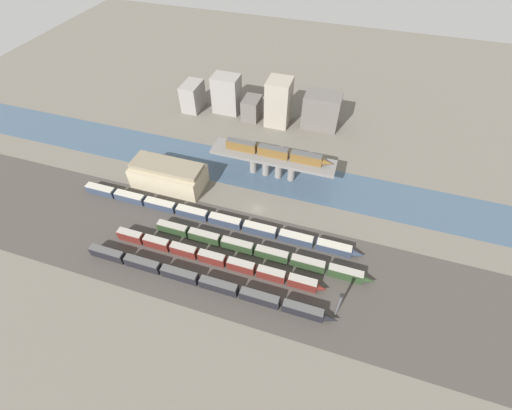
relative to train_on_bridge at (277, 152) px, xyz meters
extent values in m
plane|color=#666056|center=(-1.51, -20.38, -12.49)|extent=(400.00, 400.00, 0.00)
cube|color=#423D38|center=(-1.51, -44.38, -12.49)|extent=(280.00, 42.00, 0.01)
cube|color=#3D5166|center=(-1.51, 0.00, -12.49)|extent=(320.00, 21.90, 0.01)
cube|color=slate|center=(-1.51, 0.00, -2.66)|extent=(50.66, 9.88, 1.26)
cylinder|color=gray|center=(-9.72, 0.00, -7.89)|extent=(3.00, 3.00, 9.20)
cylinder|color=gray|center=(-4.24, 0.00, -7.89)|extent=(3.00, 3.00, 9.20)
cylinder|color=gray|center=(1.23, 0.00, -7.89)|extent=(3.00, 3.00, 9.20)
cylinder|color=gray|center=(6.71, 0.00, -7.89)|extent=(3.00, 3.00, 9.20)
cube|color=brown|center=(-14.72, 0.00, -0.16)|extent=(12.39, 2.96, 3.75)
cube|color=#4C4C4C|center=(-14.72, 0.00, 1.92)|extent=(11.90, 2.72, 0.40)
cube|color=brown|center=(-1.38, 0.00, -0.16)|extent=(12.39, 2.96, 3.75)
cube|color=#4C4C4C|center=(-1.38, 0.00, 1.92)|extent=(11.90, 2.72, 0.40)
cube|color=brown|center=(11.96, 0.00, -0.16)|extent=(12.39, 2.96, 3.75)
cube|color=#4C4C4C|center=(11.96, 0.00, 1.92)|extent=(11.90, 2.72, 0.40)
cone|color=brown|center=(20.32, 0.00, -0.34)|extent=(4.34, 2.66, 2.66)
cube|color=black|center=(-43.08, -56.60, -10.72)|extent=(12.54, 2.67, 3.54)
cube|color=#4C4C4C|center=(-43.08, -56.60, -8.75)|extent=(12.04, 2.46, 0.40)
cube|color=black|center=(-29.68, -56.60, -10.72)|extent=(12.54, 2.67, 3.54)
cube|color=#4C4C4C|center=(-29.68, -56.60, -8.75)|extent=(12.04, 2.46, 0.40)
cube|color=black|center=(-16.27, -56.60, -10.72)|extent=(12.54, 2.67, 3.54)
cube|color=#4C4C4C|center=(-16.27, -56.60, -8.75)|extent=(12.04, 2.46, 0.40)
cube|color=black|center=(-2.87, -56.60, -10.72)|extent=(12.54, 2.67, 3.54)
cube|color=#4C4C4C|center=(-2.87, -56.60, -8.75)|extent=(12.04, 2.46, 0.40)
cube|color=black|center=(10.54, -56.60, -10.72)|extent=(12.54, 2.67, 3.54)
cube|color=#4C4C4C|center=(10.54, -56.60, -8.75)|extent=(12.04, 2.46, 0.40)
cube|color=black|center=(23.94, -56.60, -10.72)|extent=(12.54, 2.67, 3.54)
cube|color=#4C4C4C|center=(23.94, -56.60, -8.75)|extent=(12.04, 2.46, 0.40)
cone|color=black|center=(32.40, -56.60, -10.90)|extent=(4.39, 2.40, 2.40)
cube|color=#5B1E19|center=(-39.58, -47.65, -10.63)|extent=(9.33, 2.72, 3.72)
cube|color=#9E998E|center=(-39.58, -47.65, -8.57)|extent=(8.96, 2.50, 0.40)
cube|color=#5B1E19|center=(-29.34, -47.65, -10.63)|extent=(9.33, 2.72, 3.72)
cube|color=#9E998E|center=(-29.34, -47.65, -8.57)|extent=(8.96, 2.50, 0.40)
cube|color=#5B1E19|center=(-19.09, -47.65, -10.63)|extent=(9.33, 2.72, 3.72)
cube|color=#9E998E|center=(-19.09, -47.65, -8.57)|extent=(8.96, 2.50, 0.40)
cube|color=#5B1E19|center=(-8.85, -47.65, -10.63)|extent=(9.33, 2.72, 3.72)
cube|color=#9E998E|center=(-8.85, -47.65, -8.57)|extent=(8.96, 2.50, 0.40)
cube|color=#5B1E19|center=(1.40, -47.65, -10.63)|extent=(9.33, 2.72, 3.72)
cube|color=#9E998E|center=(1.40, -47.65, -8.57)|extent=(8.96, 2.50, 0.40)
cube|color=#5B1E19|center=(11.64, -47.65, -10.63)|extent=(9.33, 2.72, 3.72)
cube|color=#9E998E|center=(11.64, -47.65, -8.57)|extent=(8.96, 2.50, 0.40)
cube|color=#5B1E19|center=(21.89, -47.65, -10.63)|extent=(9.33, 2.72, 3.72)
cube|color=#9E998E|center=(21.89, -47.65, -8.57)|extent=(8.96, 2.50, 0.40)
cone|color=#5B1E19|center=(28.19, -47.65, -10.82)|extent=(3.27, 2.44, 2.44)
cube|color=#23381E|center=(-26.97, -40.26, -10.61)|extent=(11.43, 2.68, 3.77)
cube|color=#9E998E|center=(-26.97, -40.26, -8.52)|extent=(10.98, 2.46, 0.40)
cube|color=#23381E|center=(-14.72, -40.26, -10.61)|extent=(11.43, 2.68, 3.77)
cube|color=#9E998E|center=(-14.72, -40.26, -8.52)|extent=(10.98, 2.46, 0.40)
cube|color=#23381E|center=(-2.47, -40.26, -10.61)|extent=(11.43, 2.68, 3.77)
cube|color=#9E998E|center=(-2.47, -40.26, -8.52)|extent=(10.98, 2.46, 0.40)
cube|color=#23381E|center=(9.78, -40.26, -10.61)|extent=(11.43, 2.68, 3.77)
cube|color=#9E998E|center=(9.78, -40.26, -8.52)|extent=(10.98, 2.46, 0.40)
cube|color=#23381E|center=(22.03, -40.26, -10.61)|extent=(11.43, 2.68, 3.77)
cube|color=#9E998E|center=(22.03, -40.26, -8.52)|extent=(10.98, 2.46, 0.40)
cube|color=#23381E|center=(34.27, -40.26, -10.61)|extent=(11.43, 2.68, 3.77)
cube|color=#9E998E|center=(34.27, -40.26, -8.52)|extent=(10.98, 2.46, 0.40)
cone|color=#23381E|center=(41.99, -40.26, -10.79)|extent=(4.00, 2.41, 2.41)
cube|color=#2D384C|center=(-63.51, -31.00, -10.93)|extent=(12.26, 3.12, 3.13)
cube|color=#B7B2A3|center=(-63.51, -31.00, -9.16)|extent=(11.77, 2.87, 0.40)
cube|color=#2D384C|center=(-50.26, -31.00, -10.93)|extent=(12.26, 3.12, 3.13)
cube|color=#B7B2A3|center=(-50.26, -31.00, -9.16)|extent=(11.77, 2.87, 0.40)
cube|color=#2D384C|center=(-37.02, -31.00, -10.93)|extent=(12.26, 3.12, 3.13)
cube|color=#B7B2A3|center=(-37.02, -31.00, -9.16)|extent=(11.77, 2.87, 0.40)
cube|color=#2D384C|center=(-23.78, -31.00, -10.93)|extent=(12.26, 3.12, 3.13)
cube|color=#B7B2A3|center=(-23.78, -31.00, -9.16)|extent=(11.77, 2.87, 0.40)
cube|color=#2D384C|center=(-10.53, -31.00, -10.93)|extent=(12.26, 3.12, 3.13)
cube|color=#B7B2A3|center=(-10.53, -31.00, -9.16)|extent=(11.77, 2.87, 0.40)
cube|color=#2D384C|center=(2.71, -31.00, -10.93)|extent=(12.26, 3.12, 3.13)
cube|color=#B7B2A3|center=(2.71, -31.00, -9.16)|extent=(11.77, 2.87, 0.40)
cube|color=#2D384C|center=(15.96, -31.00, -10.93)|extent=(12.26, 3.12, 3.13)
cube|color=#B7B2A3|center=(15.96, -31.00, -9.16)|extent=(11.77, 2.87, 0.40)
cube|color=#2D384C|center=(29.20, -31.00, -10.93)|extent=(12.26, 3.12, 3.13)
cube|color=#B7B2A3|center=(29.20, -31.00, -9.16)|extent=(11.77, 2.87, 0.40)
cone|color=#2D384C|center=(37.47, -31.00, -11.08)|extent=(4.29, 2.81, 2.81)
cube|color=tan|center=(-39.90, -17.54, -8.24)|extent=(28.90, 14.06, 8.50)
cube|color=#7C725C|center=(-39.90, -17.54, -3.06)|extent=(28.33, 9.84, 1.87)
cylinder|color=#4C4C51|center=(33.43, -53.92, -6.97)|extent=(0.80, 0.80, 11.05)
cube|color=black|center=(33.43, -53.92, -0.84)|extent=(1.00, 0.70, 1.20)
cube|color=gray|center=(-54.67, 38.21, -5.69)|extent=(8.46, 13.31, 13.61)
cube|color=gray|center=(-37.11, 41.24, -3.10)|extent=(13.11, 9.74, 18.79)
cube|color=#605B56|center=(-23.14, 38.98, -7.27)|extent=(8.03, 11.09, 10.45)
cube|color=gray|center=(-9.38, 38.36, -1.26)|extent=(11.12, 11.72, 22.46)
cube|color=#605B56|center=(10.91, 42.42, -4.25)|extent=(17.08, 11.93, 16.49)
camera|label=1|loc=(24.55, -104.45, 84.98)|focal=24.00mm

